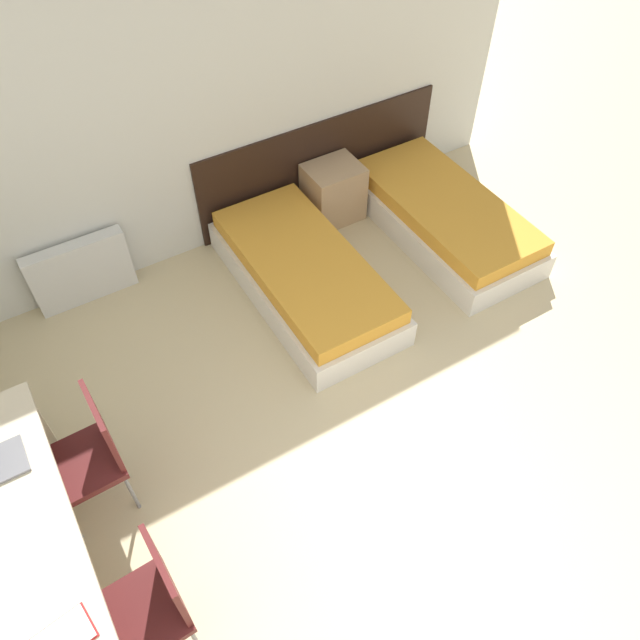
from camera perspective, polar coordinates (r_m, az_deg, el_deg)
The scene contains 10 objects.
ground_plane at distance 4.11m, azimuth 16.78°, elevation -24.78°, with size 20.00×20.00×0.00m, color beige.
wall_back at distance 5.06m, azimuth -10.78°, elevation 19.08°, with size 5.79×0.05×2.70m.
headboard_panel at distance 5.89m, azimuth 0.00°, elevation 14.06°, with size 2.43×0.03×0.87m.
bed_near_window at distance 5.13m, azimuth -1.37°, elevation 4.05°, with size 0.89×1.87×0.39m.
bed_near_door at distance 5.79m, azimuth 11.27°, elevation 9.20°, with size 0.89×1.87×0.39m.
nightstand at distance 5.83m, azimuth 1.21°, elevation 11.61°, with size 0.49×0.40×0.54m.
radiator at distance 5.39m, azimuth -20.98°, elevation 4.13°, with size 0.80×0.12×0.57m.
desk at distance 3.76m, azimuth -24.71°, elevation -19.28°, with size 0.54×2.03×0.75m.
chair_near_laptop at distance 4.01m, azimuth -20.37°, elevation -11.38°, with size 0.45×0.45×0.94m.
chair_near_notebook at distance 3.55m, azimuth -15.39°, elevation -23.76°, with size 0.46×0.46×0.94m.
Camera 1 is at (-1.45, -0.32, 3.84)m, focal length 35.00 mm.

